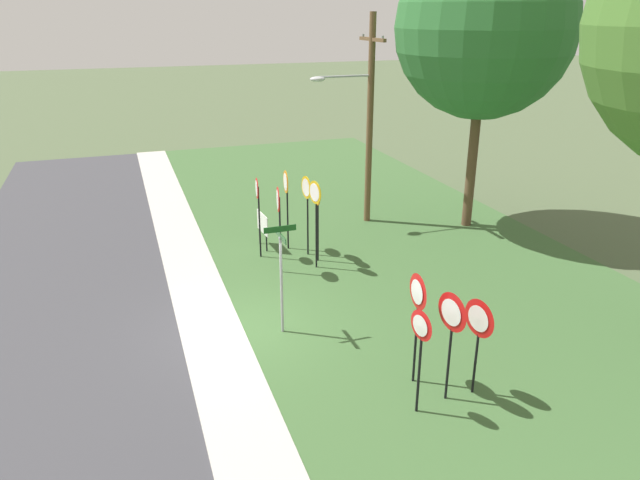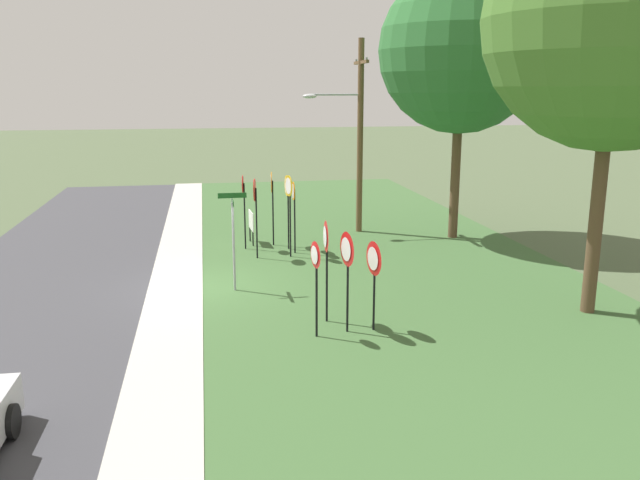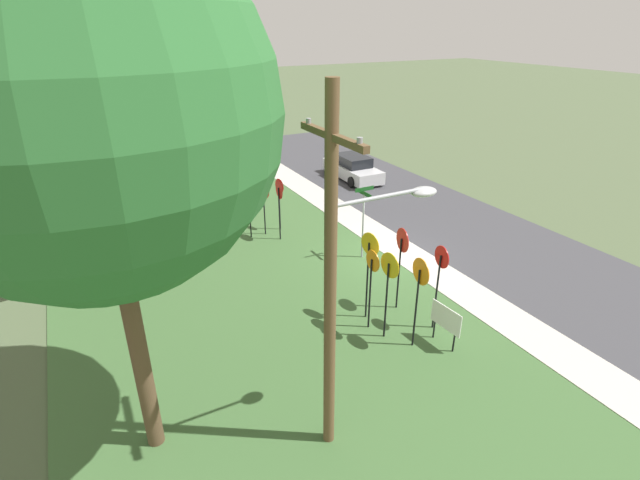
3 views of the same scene
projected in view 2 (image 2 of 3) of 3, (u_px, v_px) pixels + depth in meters
ground_plane at (203, 288)px, 19.44m from camera, size 160.00×160.00×0.00m
road_asphalt at (33, 297)px, 18.61m from camera, size 44.00×6.40×0.01m
sidewalk_strip at (175, 289)px, 19.29m from camera, size 44.00×1.60×0.06m
grass_median at (396, 278)px, 20.46m from camera, size 44.00×12.00×0.04m
stop_sign_near_left at (243, 196)px, 23.63m from camera, size 0.67×0.12×2.73m
stop_sign_near_right at (287, 196)px, 23.58m from camera, size 0.75×0.12×2.74m
stop_sign_far_left at (294, 202)px, 23.05m from camera, size 0.65×0.09×2.58m
stop_sign_far_center at (272, 192)px, 24.19m from camera, size 0.76×0.12×2.78m
stop_sign_far_right at (289, 198)px, 22.47m from camera, size 0.72×0.16×2.89m
stop_sign_center_tall at (255, 200)px, 22.30m from camera, size 0.77×0.16×2.79m
yield_sign_near_left at (347, 258)px, 15.47m from camera, size 0.83×0.18×2.50m
yield_sign_near_right at (326, 246)px, 16.15m from camera, size 0.79×0.11×2.62m
yield_sign_far_left at (315, 267)px, 15.19m from camera, size 0.64×0.15×2.34m
yield_sign_far_right at (373, 265)px, 15.63m from camera, size 0.83×0.19×2.24m
street_name_post at (233, 233)px, 18.77m from camera, size 0.96×0.82×2.90m
utility_pole at (356, 129)px, 26.05m from camera, size 2.10×2.46×7.72m
notice_board at (251, 222)px, 24.69m from camera, size 1.10×0.11×1.25m
oak_tree_left at (461, 51)px, 24.33m from camera, size 6.21×6.21×10.29m
oak_tree_right at (616, 19)px, 15.64m from camera, size 6.43×6.43×10.67m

